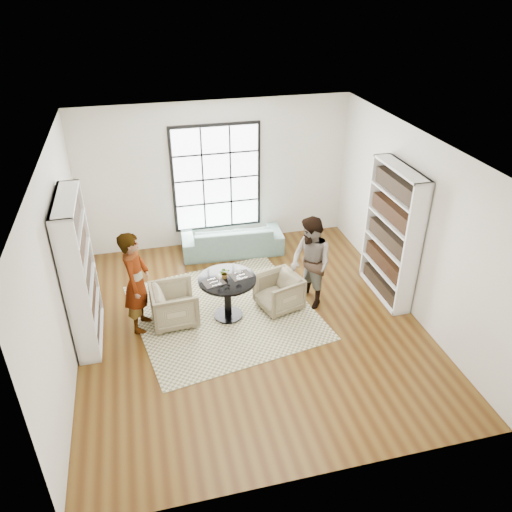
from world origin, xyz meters
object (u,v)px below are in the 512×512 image
object	(u,v)px
wine_glass_right	(238,271)
wine_glass_left	(219,277)
armchair_right	(279,292)
person_left	(137,282)
person_right	(311,263)
sofa	(232,239)
armchair_left	(174,305)
flower_centerpiece	(225,273)
pedestal_table	(227,289)

from	to	relation	value
wine_glass_right	wine_glass_left	bearing A→B (deg)	-166.13
armchair_right	person_left	world-z (taller)	person_left
person_left	person_right	world-z (taller)	person_left
sofa	armchair_right	size ratio (longest dim) A/B	2.97
armchair_left	flower_centerpiece	world-z (taller)	flower_centerpiece
flower_centerpiece	sofa	bearing A→B (deg)	75.75
person_left	flower_centerpiece	world-z (taller)	person_left
person_left	flower_centerpiece	bearing A→B (deg)	-75.46
wine_glass_left	wine_glass_right	distance (m)	0.34
person_right	wine_glass_right	xyz separation A→B (m)	(-1.27, -0.10, 0.09)
armchair_left	armchair_right	world-z (taller)	armchair_left
armchair_left	flower_centerpiece	bearing A→B (deg)	-95.97
sofa	armchair_left	xyz separation A→B (m)	(-1.40, -2.11, 0.04)
sofa	armchair_left	size ratio (longest dim) A/B	2.77
pedestal_table	sofa	bearing A→B (deg)	76.67
person_left	wine_glass_right	distance (m)	1.62
person_right	wine_glass_left	size ratio (longest dim) A/B	8.79
pedestal_table	person_right	bearing A→B (deg)	1.90
armchair_right	pedestal_table	bearing A→B (deg)	-103.78
armchair_left	armchair_right	xyz separation A→B (m)	(1.78, -0.02, -0.02)
person_right	flower_centerpiece	size ratio (longest dim) A/B	8.62
armchair_left	wine_glass_left	bearing A→B (deg)	-108.77
person_left	flower_centerpiece	distance (m)	1.40
armchair_left	wine_glass_right	distance (m)	1.21
armchair_right	person_right	size ratio (longest dim) A/B	0.42
person_right	wine_glass_right	world-z (taller)	person_right
armchair_right	person_left	distance (m)	2.40
person_left	wine_glass_right	xyz separation A→B (m)	(1.61, -0.12, 0.04)
armchair_left	armchair_right	bearing A→B (deg)	-93.84
pedestal_table	wine_glass_left	world-z (taller)	wine_glass_left
sofa	wine_glass_right	xyz separation A→B (m)	(-0.33, -2.23, 0.61)
sofa	wine_glass_left	xyz separation A→B (m)	(-0.66, -2.31, 0.60)
pedestal_table	person_left	bearing A→B (deg)	177.27
pedestal_table	wine_glass_right	xyz separation A→B (m)	(0.18, -0.06, 0.36)
wine_glass_left	armchair_right	bearing A→B (deg)	10.00
pedestal_table	armchair_left	distance (m)	0.91
person_right	wine_glass_left	world-z (taller)	person_right
pedestal_table	armchair_right	distance (m)	0.93
person_right	armchair_right	bearing A→B (deg)	-106.05
wine_glass_left	wine_glass_right	xyz separation A→B (m)	(0.33, 0.08, 0.02)
wine_glass_right	flower_centerpiece	bearing A→B (deg)	158.66
armchair_right	wine_glass_left	world-z (taller)	wine_glass_left
person_right	flower_centerpiece	xyz separation A→B (m)	(-1.48, -0.02, 0.04)
wine_glass_left	wine_glass_right	bearing A→B (deg)	13.87
armchair_left	flower_centerpiece	xyz separation A→B (m)	(0.85, -0.04, 0.52)
sofa	armchair_right	bearing A→B (deg)	103.60
person_right	wine_glass_left	bearing A→B (deg)	-99.46
wine_glass_right	flower_centerpiece	world-z (taller)	wine_glass_right
armchair_left	person_left	distance (m)	0.76
person_left	person_right	bearing A→B (deg)	-74.17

